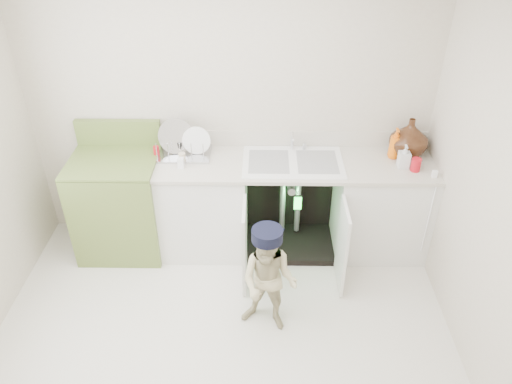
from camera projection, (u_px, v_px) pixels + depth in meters
ground at (222, 347)px, 3.73m from camera, size 3.50×3.50×0.00m
room_shell at (214, 211)px, 3.04m from camera, size 6.00×5.50×1.26m
counter_run at (295, 202)px, 4.47m from camera, size 2.44×1.02×1.24m
avocado_stove at (120, 203)px, 4.46m from camera, size 0.75×0.65×1.16m
repair_worker at (269, 280)px, 3.66m from camera, size 0.53×0.87×0.91m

